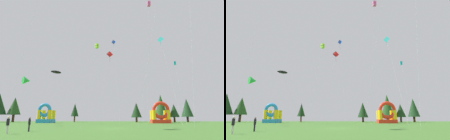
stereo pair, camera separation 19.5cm
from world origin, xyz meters
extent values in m
plane|color=#3D6B28|center=(0.00, 0.00, 0.00)|extent=(120.00, 120.00, 0.00)
pyramid|color=red|center=(-0.80, 16.36, 17.55)|extent=(1.31, 0.71, 1.26)
cylinder|color=red|center=(-0.82, 16.45, 16.53)|extent=(0.04, 0.04, 2.01)
cylinder|color=silver|center=(-2.73, 17.49, 8.77)|extent=(3.84, 2.11, 17.54)
cylinder|color=silver|center=(12.66, -2.40, 12.13)|extent=(3.08, 4.02, 24.26)
cube|color=#8CD826|center=(-2.64, 2.56, 14.27)|extent=(0.73, 0.73, 0.36)
cube|color=#8CD826|center=(-2.64, 2.56, 14.70)|extent=(0.73, 0.73, 0.36)
cylinder|color=silver|center=(-3.61, 1.17, 7.24)|extent=(1.96, 2.79, 14.49)
pyramid|color=blue|center=(-0.02, 28.73, 25.88)|extent=(1.18, 0.93, 1.10)
cylinder|color=blue|center=(-0.05, 28.66, 24.81)|extent=(0.04, 0.04, 2.10)
cylinder|color=silver|center=(0.82, 25.78, 12.93)|extent=(1.76, 5.76, 25.86)
cube|color=#19B7CC|center=(20.50, 32.10, 19.16)|extent=(0.70, 0.70, 0.52)
cube|color=#19B7CC|center=(20.50, 32.10, 19.78)|extent=(0.70, 0.70, 0.52)
cylinder|color=silver|center=(20.25, 28.26, 9.74)|extent=(0.52, 7.68, 19.48)
cylinder|color=silver|center=(6.41, -0.20, 11.64)|extent=(4.17, 2.18, 23.29)
cone|color=green|center=(-18.80, 10.07, 9.51)|extent=(2.32, 2.32, 1.74)
cylinder|color=silver|center=(-18.00, 9.27, 4.76)|extent=(1.60, 1.61, 9.51)
pyramid|color=#0C7F7A|center=(11.04, 10.43, 18.77)|extent=(1.22, 1.04, 1.17)
cylinder|color=#0C7F7A|center=(10.99, 10.36, 18.14)|extent=(0.04, 0.04, 1.31)
cylinder|color=silver|center=(11.63, 6.93, 9.40)|extent=(1.28, 6.87, 18.80)
cylinder|color=silver|center=(-13.28, -2.75, 12.35)|extent=(0.87, 4.33, 24.70)
cube|color=#EA599E|center=(6.89, 0.18, 21.32)|extent=(0.61, 0.61, 0.39)
cube|color=#EA599E|center=(6.89, 0.18, 21.79)|extent=(0.61, 0.61, 0.39)
cylinder|color=silver|center=(6.56, 2.28, 10.78)|extent=(0.68, 4.22, 21.56)
ellipsoid|color=black|center=(-17.65, 25.73, 15.17)|extent=(3.50, 1.78, 1.64)
cylinder|color=silver|center=(-14.28, 25.32, 7.58)|extent=(6.75, 0.84, 15.17)
cylinder|color=black|center=(-9.42, -7.18, 0.40)|extent=(0.13, 0.13, 0.81)
cylinder|color=black|center=(-9.43, -7.02, 0.40)|extent=(0.13, 0.13, 0.81)
cylinder|color=black|center=(-9.42, -7.10, 1.12)|extent=(0.31, 0.31, 0.64)
sphere|color=brown|center=(-9.42, -7.10, 1.55)|extent=(0.22, 0.22, 0.22)
cylinder|color=silver|center=(-10.04, -10.54, 0.42)|extent=(0.15, 0.15, 0.85)
cylinder|color=silver|center=(-10.08, -10.70, 0.42)|extent=(0.15, 0.15, 0.85)
cylinder|color=black|center=(-10.06, -10.62, 1.18)|extent=(0.37, 0.37, 0.67)
sphere|color=beige|center=(-10.06, -10.62, 1.64)|extent=(0.23, 0.23, 0.23)
cube|color=red|center=(13.95, 29.48, 0.52)|extent=(5.42, 4.49, 1.05)
cylinder|color=yellow|center=(11.87, 27.86, 2.41)|extent=(1.26, 1.26, 2.72)
cylinder|color=yellow|center=(16.03, 27.86, 2.41)|extent=(1.26, 1.26, 2.72)
cylinder|color=yellow|center=(11.87, 31.10, 2.41)|extent=(1.26, 1.26, 2.72)
cylinder|color=yellow|center=(16.03, 31.10, 2.41)|extent=(1.26, 1.26, 2.72)
torus|color=red|center=(13.95, 27.86, 3.77)|extent=(5.17, 1.01, 5.17)
cube|color=#268CD8|center=(-21.89, 31.95, 0.57)|extent=(4.55, 4.95, 1.14)
cylinder|color=yellow|center=(-23.53, 30.11, 2.55)|extent=(1.28, 1.28, 2.81)
cylinder|color=yellow|center=(-20.26, 30.11, 2.55)|extent=(1.28, 1.28, 2.81)
cylinder|color=yellow|center=(-23.53, 33.79, 2.55)|extent=(1.28, 1.28, 2.81)
cylinder|color=yellow|center=(-20.26, 33.79, 2.55)|extent=(1.28, 1.28, 2.81)
torus|color=#268CD8|center=(-21.89, 30.11, 3.95)|extent=(4.30, 1.02, 4.30)
cylinder|color=#4C331E|center=(-38.07, 41.96, 1.36)|extent=(0.87, 0.87, 2.73)
cone|color=#234C1E|center=(-38.07, 41.96, 5.95)|extent=(4.85, 4.85, 6.44)
cylinder|color=#4C331E|center=(-15.03, 42.39, 1.05)|extent=(0.52, 0.52, 2.09)
cone|color=#193819|center=(-15.03, 42.39, 4.45)|extent=(2.89, 2.89, 4.70)
cylinder|color=#4C331E|center=(8.19, 44.12, 0.84)|extent=(0.73, 0.73, 1.68)
cone|color=#193819|center=(8.19, 44.12, 4.46)|extent=(4.05, 4.05, 5.55)
cylinder|color=#4C331E|center=(16.87, 40.95, 1.00)|extent=(0.86, 0.86, 2.00)
cone|color=#234C1E|center=(16.87, 40.95, 5.92)|extent=(4.75, 4.75, 7.85)
cylinder|color=#4C331E|center=(16.93, 41.20, 0.93)|extent=(0.67, 0.67, 1.87)
cone|color=#234C1E|center=(16.93, 41.20, 4.22)|extent=(3.72, 3.72, 4.71)
cylinder|color=#4C331E|center=(21.65, 41.46, 0.89)|extent=(0.67, 0.67, 1.79)
cone|color=#193819|center=(21.65, 41.46, 4.14)|extent=(3.71, 3.71, 4.69)
cylinder|color=#4C331E|center=(27.17, 43.71, 0.97)|extent=(0.79, 0.79, 1.94)
cone|color=#1E4221|center=(27.17, 43.71, 5.32)|extent=(4.37, 4.37, 6.76)
camera|label=1|loc=(1.22, -30.55, 1.61)|focal=30.67mm
camera|label=2|loc=(1.41, -30.54, 1.61)|focal=30.67mm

